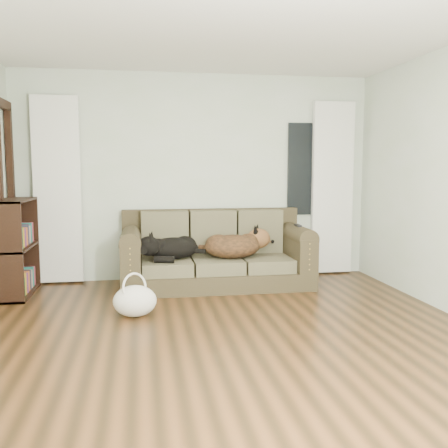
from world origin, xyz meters
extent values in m
plane|color=black|center=(0.00, 0.00, 0.00)|extent=(5.00, 5.00, 0.00)
plane|color=white|center=(0.00, 0.00, 2.60)|extent=(5.00, 5.00, 0.00)
cube|color=silver|center=(0.00, 2.50, 1.30)|extent=(4.50, 0.04, 2.60)
cube|color=white|center=(-1.70, 2.42, 1.15)|extent=(0.55, 0.08, 2.25)
cube|color=white|center=(1.80, 2.42, 1.15)|extent=(0.55, 0.08, 2.25)
cube|color=black|center=(1.45, 2.47, 1.40)|extent=(0.50, 0.03, 1.20)
cube|color=black|center=(-2.20, 2.05, 1.05)|extent=(0.07, 0.60, 2.10)
cube|color=#312619|center=(0.17, 1.97, 0.45)|extent=(2.24, 0.97, 0.92)
ellipsoid|color=black|center=(-0.37, 1.95, 0.48)|extent=(0.69, 0.54, 0.26)
ellipsoid|color=black|center=(0.40, 1.94, 0.49)|extent=(0.72, 0.53, 0.31)
cube|color=black|center=(1.16, 1.87, 0.73)|extent=(0.06, 0.17, 0.02)
ellipsoid|color=silver|center=(-0.78, 0.87, 0.16)|extent=(0.50, 0.44, 0.30)
cube|color=black|center=(-2.09, 1.94, 0.50)|extent=(0.35, 0.87, 1.08)
camera|label=1|loc=(-0.71, -3.87, 1.43)|focal=40.00mm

